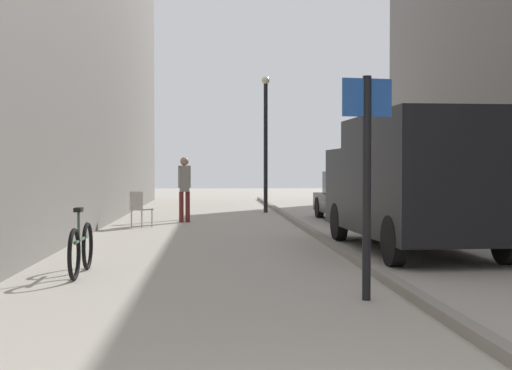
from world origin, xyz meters
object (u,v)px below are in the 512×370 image
at_px(cafe_chair_near_window, 139,206).
at_px(pedestrian_main_foreground, 184,185).
at_px(delivery_van, 411,180).
at_px(parked_car, 356,197).
at_px(street_sign_post, 367,167).
at_px(lamp_post, 266,135).
at_px(bicycle_leaning, 81,249).

bearing_deg(cafe_chair_near_window, pedestrian_main_foreground, 95.97).
xyz_separation_m(delivery_van, cafe_chair_near_window, (-5.59, 5.59, -0.78)).
distance_m(parked_car, street_sign_post, 12.47).
height_order(lamp_post, cafe_chair_near_window, lamp_post).
distance_m(lamp_post, bicycle_leaning, 14.79).
xyz_separation_m(lamp_post, bicycle_leaning, (-3.76, -14.11, -2.34)).
distance_m(parked_car, bicycle_leaning, 11.77).
xyz_separation_m(parked_car, bicycle_leaning, (-6.10, -10.06, -0.33)).
height_order(pedestrian_main_foreground, parked_car, pedestrian_main_foreground).
relative_size(parked_car, street_sign_post, 1.63).
xyz_separation_m(pedestrian_main_foreground, parked_car, (5.00, 0.23, -0.36)).
bearing_deg(bicycle_leaning, parked_car, 58.38).
distance_m(pedestrian_main_foreground, street_sign_post, 12.26).
relative_size(bicycle_leaning, cafe_chair_near_window, 1.88).
relative_size(delivery_van, bicycle_leaning, 3.20).
distance_m(parked_car, lamp_post, 5.09).
distance_m(pedestrian_main_foreground, bicycle_leaning, 9.92).
xyz_separation_m(parked_car, lamp_post, (-2.34, 4.05, 2.01)).
relative_size(pedestrian_main_foreground, delivery_van, 0.33).
relative_size(pedestrian_main_foreground, bicycle_leaning, 1.05).
bearing_deg(lamp_post, cafe_chair_near_window, -122.35).
bearing_deg(delivery_van, cafe_chair_near_window, 132.93).
xyz_separation_m(delivery_van, parked_car, (0.53, 7.50, -0.62)).
bearing_deg(parked_car, cafe_chair_near_window, -164.24).
distance_m(pedestrian_main_foreground, lamp_post, 5.30).
height_order(pedestrian_main_foreground, cafe_chair_near_window, pedestrian_main_foreground).
distance_m(pedestrian_main_foreground, cafe_chair_near_window, 2.08).
bearing_deg(street_sign_post, delivery_van, -121.06).
relative_size(pedestrian_main_foreground, parked_car, 0.44).
bearing_deg(lamp_post, pedestrian_main_foreground, -121.87).
bearing_deg(cafe_chair_near_window, parked_car, 56.83).
xyz_separation_m(street_sign_post, bicycle_leaning, (-3.67, 2.14, -1.16)).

